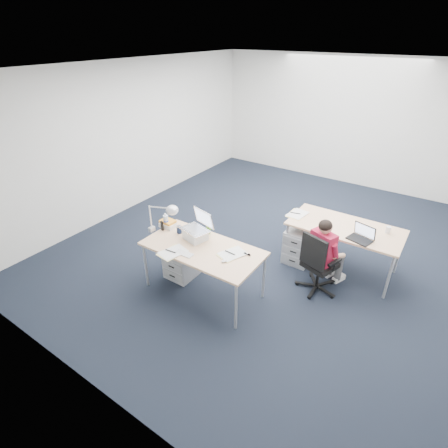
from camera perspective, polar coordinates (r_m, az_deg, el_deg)
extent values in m
plane|color=black|center=(6.14, 6.97, -2.94)|extent=(7.00, 7.00, 0.00)
cube|color=silver|center=(8.70, 18.80, 15.52)|extent=(6.00, 0.02, 2.80)
cube|color=silver|center=(3.16, -22.89, -9.38)|extent=(6.00, 0.02, 2.80)
cube|color=silver|center=(7.29, -14.25, 13.71)|extent=(0.02, 7.00, 2.80)
cube|color=white|center=(5.23, 8.97, 24.01)|extent=(6.00, 7.00, 0.01)
cube|color=#DCAA7F|center=(4.63, -3.51, -4.00)|extent=(1.60, 0.80, 0.03)
cylinder|color=#B7BABC|center=(5.06, -12.65, -6.56)|extent=(0.04, 0.04, 0.70)
cylinder|color=#B7BABC|center=(4.29, 1.97, -13.33)|extent=(0.04, 0.04, 0.70)
cylinder|color=#B7BABC|center=(5.46, -7.47, -3.08)|extent=(0.04, 0.04, 0.70)
cylinder|color=#B7BABC|center=(4.76, 6.52, -8.51)|extent=(0.04, 0.04, 0.70)
cube|color=#DCAA7F|center=(5.40, 19.21, -0.54)|extent=(1.60, 0.80, 0.03)
cylinder|color=#B7BABC|center=(5.48, 10.09, -3.20)|extent=(0.04, 0.04, 0.70)
cylinder|color=#B7BABC|center=(5.20, 25.32, -7.92)|extent=(0.04, 0.04, 0.70)
cylinder|color=#B7BABC|center=(6.05, 12.90, -0.21)|extent=(0.04, 0.04, 0.70)
cylinder|color=#B7BABC|center=(5.79, 26.68, -4.28)|extent=(0.04, 0.04, 0.70)
cylinder|color=black|center=(5.13, 15.11, -8.08)|extent=(0.04, 0.04, 0.36)
cube|color=black|center=(5.02, 15.39, -6.35)|extent=(0.49, 0.49, 0.06)
cube|color=black|center=(4.72, 14.39, -4.44)|extent=(0.38, 0.15, 0.45)
cube|color=#A11733|center=(4.88, 15.78, -3.67)|extent=(0.38, 0.29, 0.46)
sphere|color=tan|center=(4.73, 16.29, -0.43)|extent=(0.18, 0.18, 0.18)
cube|color=#ABADB0|center=(5.23, -6.66, -5.63)|extent=(0.40, 0.50, 0.55)
cube|color=#ABADB0|center=(5.64, 12.30, -3.33)|extent=(0.40, 0.50, 0.55)
cube|color=white|center=(4.52, -6.58, -4.77)|extent=(0.26, 0.11, 0.01)
ellipsoid|color=white|center=(4.34, 0.04, -6.04)|extent=(0.07, 0.09, 0.03)
cylinder|color=#142240|center=(4.95, -7.33, -0.88)|extent=(0.09, 0.09, 0.11)
cylinder|color=silver|center=(5.07, -9.47, 0.53)|extent=(0.10, 0.10, 0.23)
cube|color=silver|center=(5.13, -9.13, 0.06)|extent=(0.27, 0.23, 0.10)
cube|color=black|center=(5.04, -10.08, -0.29)|extent=(0.04, 0.03, 0.14)
cube|color=#FFEC93|center=(4.56, -8.50, -4.61)|extent=(0.31, 0.39, 0.01)
cube|color=#FFEC93|center=(4.48, 1.23, -4.91)|extent=(0.34, 0.40, 0.01)
cylinder|color=white|center=(5.43, 25.22, -0.86)|extent=(0.08, 0.08, 0.10)
cube|color=white|center=(5.54, 11.77, 1.58)|extent=(0.27, 0.36, 0.01)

